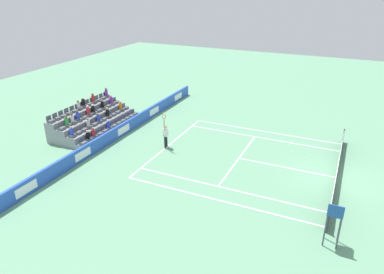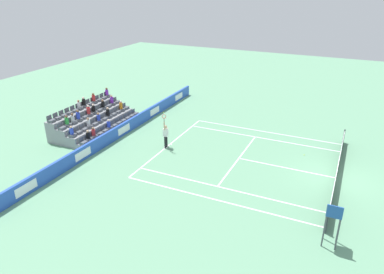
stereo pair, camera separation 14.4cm
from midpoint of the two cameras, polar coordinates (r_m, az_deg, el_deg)
name	(u,v)px [view 1 (the left image)]	position (r m, az deg, el deg)	size (l,w,h in m)	color
ground_plane	(336,177)	(24.58, 21.71, -5.99)	(80.00, 80.00, 0.00)	#669E77
line_baseline	(170,144)	(27.30, -3.71, -1.18)	(10.97, 0.10, 0.01)	white
line_service	(239,158)	(25.40, 7.31, -3.35)	(8.23, 0.10, 0.01)	white
line_centre_service	(285,167)	(24.78, 14.38, -4.68)	(0.10, 6.40, 0.01)	white
line_singles_sideline_left	(225,188)	(21.85, 5.10, -8.08)	(0.10, 11.89, 0.01)	white
line_singles_sideline_right	(260,138)	(28.90, 10.68, -0.10)	(0.10, 11.89, 0.01)	white
line_doubles_sideline_left	(217,200)	(20.77, 3.79, -9.91)	(0.10, 11.89, 0.01)	white
line_doubles_sideline_right	(265,132)	(30.13, 11.34, 0.86)	(0.10, 11.89, 0.01)	white
line_centre_mark	(171,145)	(27.26, -3.52, -1.21)	(0.10, 0.20, 0.01)	white
sponsor_barrier	(123,129)	(29.21, -11.10, 1.19)	(24.24, 0.22, 1.00)	blue
tennis_net	(337,171)	(24.35, 21.89, -4.98)	(11.97, 0.10, 1.07)	#33383D
tennis_player	(166,135)	(26.43, -4.37, 0.28)	(0.53, 0.39, 2.85)	black
umpire_chair	(334,218)	(17.98, 21.46, -11.85)	(0.70, 0.70, 2.34)	#474C54
stadium_stand	(93,122)	(30.86, -15.60, 2.38)	(7.44, 3.80, 2.59)	gray
loose_tennis_ball	(304,155)	(26.83, 17.21, -2.67)	(0.07, 0.07, 0.07)	#D1E533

